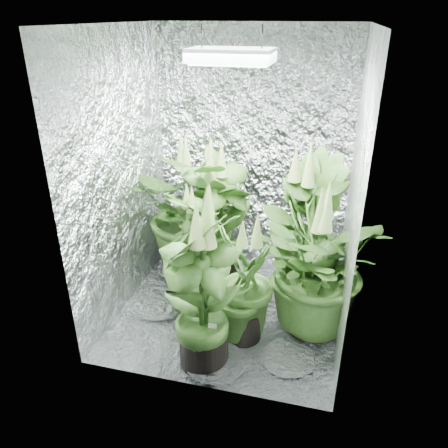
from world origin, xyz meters
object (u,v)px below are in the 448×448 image
plant_g (244,286)px  circulation_fan (312,289)px  grow_lamp (231,56)px  plant_f (203,292)px  plant_e (312,267)px  plant_a (195,211)px  plant_b (220,223)px  plant_c (306,234)px  plant_d (196,254)px

plant_g → circulation_fan: bearing=48.3°
grow_lamp → circulation_fan: 1.79m
grow_lamp → plant_g: grow_lamp is taller
plant_g → grow_lamp: bearing=119.7°
plant_f → plant_g: 0.38m
grow_lamp → plant_e: bearing=-8.6°
plant_a → circulation_fan: bearing=-14.5°
plant_g → plant_a: bearing=127.3°
plant_f → circulation_fan: 1.09m
plant_g → plant_b: bearing=117.7°
plant_c → plant_a: bearing=167.2°
plant_a → circulation_fan: (1.01, -0.26, -0.43)m
plant_d → circulation_fan: size_ratio=2.88×
grow_lamp → plant_e: (0.59, -0.09, -1.31)m
plant_c → plant_e: bearing=-77.0°
plant_c → circulation_fan: bearing=-30.6°
grow_lamp → plant_d: 1.38m
plant_f → circulation_fan: (0.63, 0.80, -0.40)m
grow_lamp → plant_b: (-0.16, 0.33, -1.27)m
grow_lamp → circulation_fan: (0.60, 0.20, -1.68)m
grow_lamp → circulation_fan: bearing=18.6°
plant_c → circulation_fan: 0.45m
plant_f → plant_g: plant_f is taller
plant_e → plant_f: plant_f is taller
plant_b → plant_f: 0.93m
plant_c → plant_d: 0.82m
plant_d → plant_c: bearing=22.0°
plant_d → plant_f: bearing=-68.4°
grow_lamp → plant_f: bearing=-92.5°
grow_lamp → plant_b: size_ratio=0.41×
plant_c → plant_g: plant_c is taller
grow_lamp → plant_c: (0.51, 0.26, -1.24)m
plant_b → circulation_fan: plant_b is taller
plant_c → plant_g: 0.67m
plant_e → plant_g: 0.48m
plant_c → plant_e: size_ratio=1.13×
grow_lamp → plant_a: (-0.41, 0.47, -1.25)m
circulation_fan → grow_lamp: bearing=-144.9°
grow_lamp → plant_d: bearing=-168.7°
plant_b → plant_f: size_ratio=1.02×
plant_e → plant_b: bearing=151.0°
plant_c → circulation_fan: (0.09, -0.05, -0.44)m
plant_c → grow_lamp: bearing=-153.4°
plant_f → plant_a: bearing=109.9°
plant_d → plant_e: 0.84m
plant_f → plant_g: bearing=57.9°
plant_d → plant_g: (0.41, -0.24, -0.05)m
plant_c → plant_d: size_ratio=1.24×
grow_lamp → plant_a: bearing=131.3°
plant_e → plant_a: bearing=151.0°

